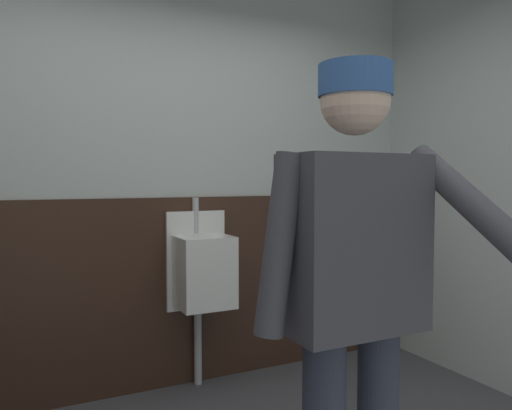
# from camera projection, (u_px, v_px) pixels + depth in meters

# --- Properties ---
(wall_back) EXTENTS (4.39, 0.12, 2.84)m
(wall_back) POSITION_uv_depth(u_px,v_px,m) (161.00, 170.00, 3.22)
(wall_back) COLOR silver
(wall_back) RESTS_ON ground_plane
(wainscot_band_back) EXTENTS (3.79, 0.03, 1.24)m
(wainscot_band_back) POSITION_uv_depth(u_px,v_px,m) (165.00, 293.00, 3.20)
(wainscot_band_back) COLOR #382319
(wainscot_band_back) RESTS_ON ground_plane
(urinal_solo) EXTENTS (0.40, 0.34, 1.24)m
(urinal_solo) POSITION_uv_depth(u_px,v_px,m) (202.00, 270.00, 3.15)
(urinal_solo) COLOR white
(urinal_solo) RESTS_ON ground_plane
(person) EXTENTS (0.68, 0.60, 1.73)m
(person) POSITION_uv_depth(u_px,v_px,m) (355.00, 281.00, 1.60)
(person) COLOR #2D3342
(person) RESTS_ON ground_plane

